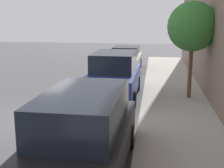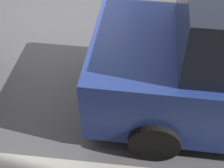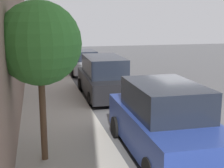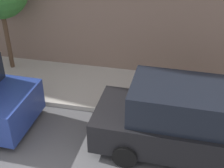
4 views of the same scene
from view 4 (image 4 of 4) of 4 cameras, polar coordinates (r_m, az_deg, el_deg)
The scene contains 2 objects.
sidewalk at distance 10.84m, azimuth -4.24°, elevation -0.36°, with size 2.66×32.00×0.15m.
parked_minivan_second at distance 8.06m, azimuth 14.41°, elevation -6.70°, with size 2.02×4.94×1.90m.
Camera 4 is at (-3.97, -2.75, 5.78)m, focal length 50.00 mm.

